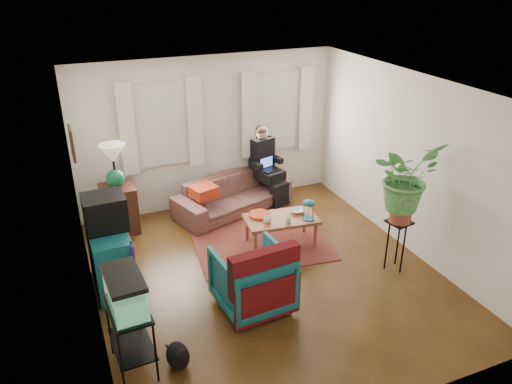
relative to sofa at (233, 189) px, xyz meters
name	(u,v)px	position (x,y,z in m)	size (l,w,h in m)	color
floor	(267,275)	(-0.26, -2.05, -0.40)	(4.50, 5.00, 0.01)	#4F2B14
ceiling	(269,89)	(-0.26, -2.05, 2.20)	(4.50, 5.00, 0.01)	white
wall_back	(208,133)	(-0.26, 0.45, 0.90)	(4.50, 0.01, 2.60)	silver
wall_front	(386,303)	(-0.26, -4.55, 0.90)	(4.50, 0.01, 2.60)	silver
wall_left	(84,222)	(-2.51, -2.05, 0.90)	(0.01, 5.00, 2.60)	silver
wall_right	(411,165)	(1.99, -2.05, 0.90)	(0.01, 5.00, 2.60)	silver
window_left	(161,125)	(-1.06, 0.43, 1.15)	(1.08, 0.04, 1.38)	white
window_right	(276,111)	(0.99, 0.43, 1.15)	(1.08, 0.04, 1.38)	white
curtains_left	(162,126)	(-1.06, 0.35, 1.15)	(1.36, 0.06, 1.50)	white
curtains_right	(278,112)	(0.99, 0.35, 1.15)	(1.36, 0.06, 1.50)	white
picture_frame	(73,144)	(-2.47, -1.20, 1.55)	(0.04, 0.32, 0.40)	#3D2616
area_rug	(260,242)	(0.00, -1.21, -0.40)	(2.00, 1.60, 0.01)	brown
sofa	(233,189)	(0.00, 0.00, 0.00)	(2.06, 0.81, 0.81)	brown
seated_person	(265,167)	(0.71, 0.22, 0.21)	(0.51, 0.63, 1.23)	black
side_table	(120,209)	(-1.91, 0.03, -0.02)	(0.53, 0.53, 0.77)	#3A2015
table_lamp	(114,167)	(-1.91, 0.03, 0.70)	(0.40, 0.40, 0.70)	white
dresser	(111,259)	(-2.25, -1.49, 0.02)	(0.47, 0.94, 0.84)	#127070
crt_tv	(105,212)	(-2.23, -1.40, 0.66)	(0.51, 0.47, 0.45)	black
aquarium_stand	(131,338)	(-2.26, -3.07, -0.02)	(0.39, 0.69, 0.77)	black
aquarium	(125,292)	(-2.26, -3.07, 0.57)	(0.34, 0.63, 0.41)	#7FD899
black_cat	(178,354)	(-1.82, -3.23, -0.24)	(0.24, 0.37, 0.32)	black
armchair	(252,276)	(-0.70, -2.58, 0.03)	(0.84, 0.79, 0.87)	#136E75
serape_throw	(265,278)	(-0.67, -2.91, 0.21)	(0.87, 0.20, 0.71)	#9E0A0A
coffee_table	(281,231)	(0.28, -1.35, -0.18)	(1.08, 0.59, 0.45)	brown
cup_a	(268,220)	(0.03, -1.42, 0.09)	(0.12, 0.12, 0.10)	white
cup_b	(288,220)	(0.31, -1.53, 0.09)	(0.10, 0.10, 0.09)	beige
bowl	(297,211)	(0.59, -1.29, 0.07)	(0.21, 0.21, 0.05)	white
snack_tray	(260,215)	(0.00, -1.17, 0.07)	(0.33, 0.33, 0.04)	#B21414
birdcage	(309,210)	(0.64, -1.54, 0.20)	(0.18, 0.18, 0.32)	#115B6B
plant_stand	(396,245)	(1.47, -2.57, -0.03)	(0.32, 0.32, 0.75)	black
potted_plant	(404,187)	(1.47, -2.57, 0.86)	(0.86, 0.74, 0.95)	#599947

